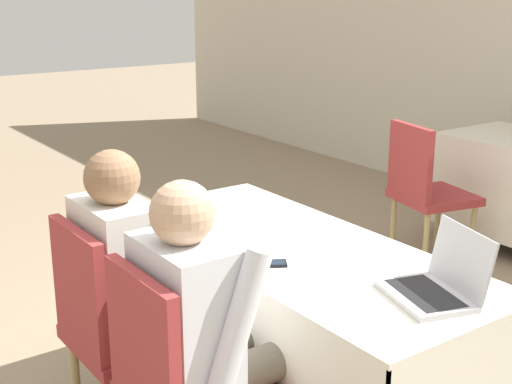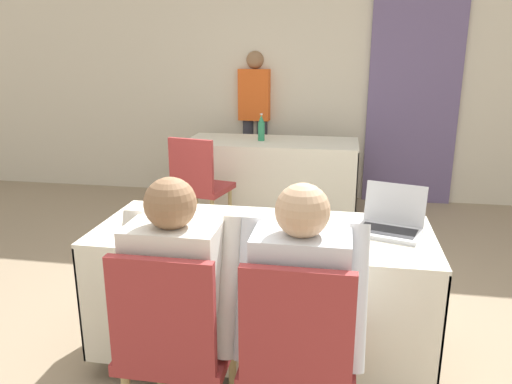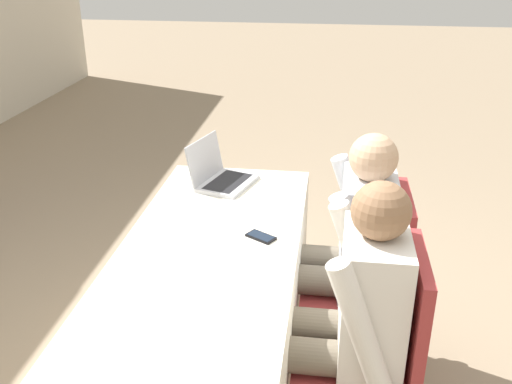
# 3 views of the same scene
# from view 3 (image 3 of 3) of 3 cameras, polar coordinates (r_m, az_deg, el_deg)

# --- Properties ---
(conference_table_near) EXTENTS (1.69, 0.71, 0.74)m
(conference_table_near) POSITION_cam_3_polar(r_m,az_deg,el_deg) (2.40, -4.58, -9.24)
(conference_table_near) COLOR silver
(conference_table_near) RESTS_ON ground_plane
(laptop) EXTENTS (0.36, 0.33, 0.22)m
(laptop) POSITION_cam_3_polar(r_m,az_deg,el_deg) (2.85, -3.54, 1.62)
(laptop) COLOR #B7B7BC
(laptop) RESTS_ON conference_table_near
(cell_phone) EXTENTS (0.12, 0.14, 0.01)m
(cell_phone) POSITION_cam_3_polar(r_m,az_deg,el_deg) (2.36, 0.49, -4.50)
(cell_phone) COLOR black
(cell_phone) RESTS_ON conference_table_near
(paper_beside_laptop) EXTENTS (0.32, 0.36, 0.00)m
(paper_beside_laptop) POSITION_cam_3_polar(r_m,az_deg,el_deg) (2.59, -3.20, -1.91)
(paper_beside_laptop) COLOR white
(paper_beside_laptop) RESTS_ON conference_table_near
(paper_centre_table) EXTENTS (0.24, 0.31, 0.00)m
(paper_centre_table) POSITION_cam_3_polar(r_m,az_deg,el_deg) (1.98, -10.16, -11.22)
(paper_centre_table) COLOR white
(paper_centre_table) RESTS_ON conference_table_near
(chair_near_left) EXTENTS (0.44, 0.44, 0.90)m
(chair_near_left) POSITION_cam_3_polar(r_m,az_deg,el_deg) (2.20, 11.78, -15.18)
(chair_near_left) COLOR tan
(chair_near_left) RESTS_ON ground_plane
(chair_near_right) EXTENTS (0.44, 0.44, 0.90)m
(chair_near_right) POSITION_cam_3_polar(r_m,az_deg,el_deg) (2.60, 11.23, -8.32)
(chair_near_right) COLOR tan
(chair_near_right) RESTS_ON ground_plane
(person_checkered_shirt) EXTENTS (0.50, 0.52, 1.16)m
(person_checkered_shirt) POSITION_cam_3_polar(r_m,az_deg,el_deg) (2.10, 9.30, -11.68)
(person_checkered_shirt) COLOR #665B4C
(person_checkered_shirt) RESTS_ON ground_plane
(person_white_shirt) EXTENTS (0.50, 0.52, 1.16)m
(person_white_shirt) POSITION_cam_3_polar(r_m,az_deg,el_deg) (2.52, 9.17, -5.13)
(person_white_shirt) COLOR #665B4C
(person_white_shirt) RESTS_ON ground_plane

